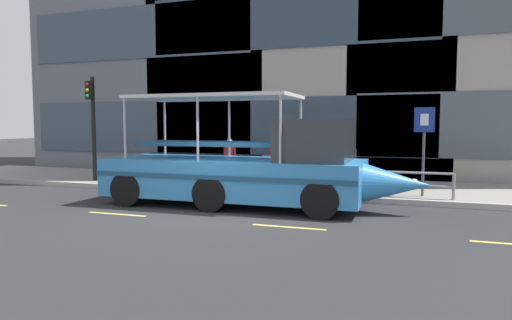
# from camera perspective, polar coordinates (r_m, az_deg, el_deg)

# --- Properties ---
(ground_plane) EXTENTS (120.00, 120.00, 0.00)m
(ground_plane) POSITION_cam_1_polar(r_m,az_deg,el_deg) (12.42, -5.65, -6.77)
(ground_plane) COLOR #2B2B2D
(sidewalk) EXTENTS (32.00, 4.80, 0.18)m
(sidewalk) POSITION_cam_1_polar(r_m,az_deg,el_deg) (17.59, 1.96, -3.14)
(sidewalk) COLOR gray
(sidewalk) RESTS_ON ground_plane
(curb_edge) EXTENTS (32.00, 0.18, 0.18)m
(curb_edge) POSITION_cam_1_polar(r_m,az_deg,el_deg) (15.24, -0.78, -4.31)
(curb_edge) COLOR #B2ADA3
(curb_edge) RESTS_ON ground_plane
(lane_centreline) EXTENTS (25.80, 0.12, 0.01)m
(lane_centreline) POSITION_cam_1_polar(r_m,az_deg,el_deg) (11.64, -7.46, -7.54)
(lane_centreline) COLOR #DBD64C
(lane_centreline) RESTS_ON ground_plane
(curb_guardrail) EXTENTS (11.61, 0.09, 0.81)m
(curb_guardrail) POSITION_cam_1_polar(r_m,az_deg,el_deg) (15.30, 1.67, -1.86)
(curb_guardrail) COLOR gray
(curb_guardrail) RESTS_ON sidewalk
(traffic_light_pole) EXTENTS (0.24, 0.46, 4.14)m
(traffic_light_pole) POSITION_cam_1_polar(r_m,az_deg,el_deg) (19.21, -19.97, 5.01)
(traffic_light_pole) COLOR black
(traffic_light_pole) RESTS_ON sidewalk
(parking_sign) EXTENTS (0.60, 0.12, 2.78)m
(parking_sign) POSITION_cam_1_polar(r_m,az_deg,el_deg) (14.97, 20.45, 2.83)
(parking_sign) COLOR #4C4F54
(parking_sign) RESTS_ON sidewalk
(leaned_bicycle) EXTENTS (1.74, 0.46, 0.96)m
(leaned_bicycle) POSITION_cam_1_polar(r_m,az_deg,el_deg) (18.11, -14.42, -1.57)
(leaned_bicycle) COLOR black
(leaned_bicycle) RESTS_ON sidewalk
(duck_tour_boat) EXTENTS (9.65, 2.70, 3.30)m
(duck_tour_boat) POSITION_cam_1_polar(r_m,az_deg,el_deg) (13.37, -0.69, -1.22)
(duck_tour_boat) COLOR #388CD1
(duck_tour_boat) RESTS_ON ground_plane
(pedestrian_near_bow) EXTENTS (0.50, 0.25, 1.76)m
(pedestrian_near_bow) POSITION_cam_1_polar(r_m,az_deg,el_deg) (15.34, 11.58, -0.00)
(pedestrian_near_bow) COLOR #1E2338
(pedestrian_near_bow) RESTS_ON sidewalk
(pedestrian_mid_left) EXTENTS (0.33, 0.41, 1.67)m
(pedestrian_mid_left) POSITION_cam_1_polar(r_m,az_deg,el_deg) (15.97, 2.44, 0.06)
(pedestrian_mid_left) COLOR #47423D
(pedestrian_mid_left) RESTS_ON sidewalk
(pedestrian_mid_right) EXTENTS (0.49, 0.23, 1.71)m
(pedestrian_mid_right) POSITION_cam_1_polar(r_m,az_deg,el_deg) (16.99, -3.34, 0.40)
(pedestrian_mid_right) COLOR #47423D
(pedestrian_mid_right) RESTS_ON sidewalk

